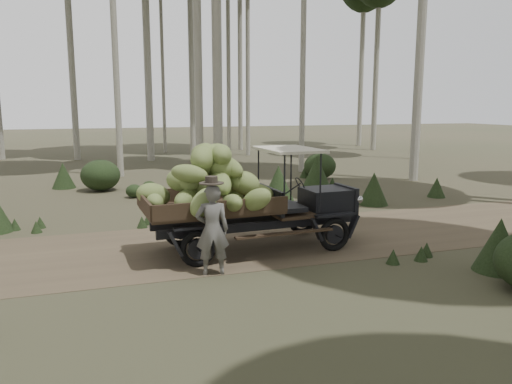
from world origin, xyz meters
TOP-DOWN VIEW (x-y plane):
  - ground at (0.00, 0.00)m, footprint 120.00×120.00m
  - dirt_track at (0.00, 0.00)m, footprint 70.00×4.00m
  - banana_truck at (0.89, -0.63)m, footprint 4.97×2.33m
  - farmer at (0.23, -1.87)m, footprint 0.67×0.51m
  - undergrowth at (-0.24, 0.65)m, footprint 23.32×20.69m

SIDE VIEW (x-z plane):
  - ground at x=0.00m, z-range 0.00..0.00m
  - dirt_track at x=0.00m, z-range 0.00..0.01m
  - undergrowth at x=-0.24m, z-range -0.16..1.23m
  - farmer at x=0.23m, z-range -0.05..1.77m
  - banana_truck at x=0.89m, z-range 0.23..2.62m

